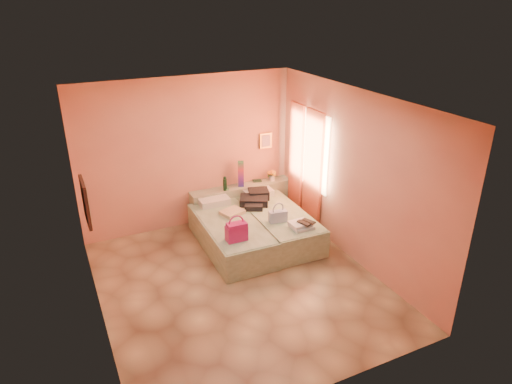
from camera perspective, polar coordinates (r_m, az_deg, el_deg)
ground at (r=7.12m, az=-2.11°, el=-11.36°), size 4.50×4.50×0.00m
room_walls at (r=6.83m, az=-2.65°, el=3.99°), size 4.02×4.51×2.81m
headboard_ledge at (r=8.97m, az=-1.80°, el=-1.11°), size 2.05×0.30×0.65m
bed_left at (r=7.91m, az=-3.15°, el=-5.36°), size 0.95×2.02×0.50m
bed_right at (r=8.25m, az=2.64°, el=-4.06°), size 0.95×2.02×0.50m
water_bottle at (r=8.60m, az=-3.90°, el=1.02°), size 0.10×0.10×0.26m
rainbow_box at (r=8.73m, az=-1.90°, el=2.28°), size 0.15×0.15×0.50m
small_dish at (r=8.66m, az=-3.76°, el=0.37°), size 0.14×0.14×0.03m
green_book at (r=9.03m, az=0.14°, el=1.43°), size 0.19×0.15×0.03m
flower_vase at (r=9.05m, az=2.00°, el=2.22°), size 0.22×0.22×0.25m
magenta_handbag at (r=7.17m, az=-2.47°, el=-4.94°), size 0.33×0.19×0.31m
khaki_garment at (r=8.05m, az=-2.99°, el=-2.54°), size 0.46×0.41×0.07m
clothes_pile at (r=8.43m, az=0.02°, el=-0.88°), size 0.71×0.71×0.17m
blue_handbag at (r=7.76m, az=2.76°, el=-3.05°), size 0.32×0.18×0.20m
towel_stack at (r=7.61m, az=5.73°, el=-4.15°), size 0.35×0.31×0.10m
sandal_pair at (r=7.57m, az=6.33°, el=-3.79°), size 0.24×0.28×0.02m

